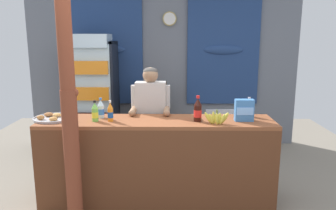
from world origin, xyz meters
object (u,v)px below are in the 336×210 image
drink_fridge (93,90)px  soda_bottle_grape_soda (249,108)px  soda_bottle_water (101,109)px  snack_box_biscuit (244,110)px  banana_bunch (217,118)px  shopkeeper (151,113)px  soda_bottle_lime_soda (95,112)px  stall_counter (157,156)px  soda_bottle_orange_soda (110,112)px  pastry_tray (54,118)px  timber_post (68,96)px  plastic_lawn_chair (218,131)px  soda_bottle_cola (198,110)px  bottle_shelf_rack (152,115)px

drink_fridge → soda_bottle_grape_soda: (2.16, -1.45, 0.02)m
drink_fridge → soda_bottle_water: (0.45, -1.53, 0.02)m
soda_bottle_water → snack_box_biscuit: snack_box_biscuit is taller
soda_bottle_grape_soda → banana_bunch: bearing=-141.2°
shopkeeper → soda_bottle_lime_soda: shopkeeper is taller
stall_counter → soda_bottle_orange_soda: 0.71m
soda_bottle_water → pastry_tray: bearing=-171.3°
timber_post → soda_bottle_grape_soda: timber_post is taller
plastic_lawn_chair → soda_bottle_lime_soda: bearing=-139.9°
plastic_lawn_chair → pastry_tray: 2.43m
plastic_lawn_chair → soda_bottle_orange_soda: size_ratio=3.67×
shopkeeper → soda_bottle_cola: 0.75m
soda_bottle_grape_soda → pastry_tray: soda_bottle_grape_soda is taller
timber_post → banana_bunch: timber_post is taller
plastic_lawn_chair → shopkeeper: bearing=-140.3°
soda_bottle_lime_soda → pastry_tray: size_ratio=0.52×
soda_bottle_cola → soda_bottle_orange_soda: bearing=-179.4°
plastic_lawn_chair → soda_bottle_cola: soda_bottle_cola is taller
soda_bottle_cola → pastry_tray: bearing=177.6°
shopkeeper → drink_fridge: bearing=130.1°
soda_bottle_cola → soda_bottle_water: 1.11m
soda_bottle_cola → soda_bottle_grape_soda: soda_bottle_cola is taller
bottle_shelf_rack → soda_bottle_grape_soda: (1.23, -1.68, 0.48)m
drink_fridge → soda_bottle_water: drink_fridge is taller
shopkeeper → soda_bottle_orange_soda: 0.66m
stall_counter → soda_bottle_water: size_ratio=11.27×
stall_counter → drink_fridge: size_ratio=1.35×
shopkeeper → pastry_tray: 1.15m
banana_bunch → soda_bottle_grape_soda: bearing=38.8°
soda_bottle_cola → banana_bunch: bearing=-29.8°
plastic_lawn_chair → soda_bottle_grape_soda: (0.20, -1.06, 0.59)m
shopkeeper → soda_bottle_lime_soda: 0.78m
bottle_shelf_rack → soda_bottle_water: (-0.49, -1.75, 0.49)m
stall_counter → soda_bottle_cola: (0.45, 0.06, 0.51)m
soda_bottle_cola → soda_bottle_water: (-1.10, 0.15, -0.02)m
snack_box_biscuit → pastry_tray: (-2.13, 0.04, -0.10)m
snack_box_biscuit → soda_bottle_orange_soda: bearing=-178.6°
soda_bottle_cola → soda_bottle_lime_soda: bearing=-179.5°
soda_bottle_grape_soda → banana_bunch: soda_bottle_grape_soda is taller
soda_bottle_orange_soda → snack_box_biscuit: size_ratio=0.97×
soda_bottle_orange_soda → snack_box_biscuit: 1.48m
soda_bottle_cola → drink_fridge: bearing=132.7°
soda_bottle_grape_soda → soda_bottle_lime_soda: size_ratio=0.99×
drink_fridge → soda_bottle_orange_soda: size_ratio=8.28×
plastic_lawn_chair → soda_bottle_grape_soda: 1.23m
plastic_lawn_chair → soda_bottle_lime_soda: (-1.55, -1.30, 0.59)m
bottle_shelf_rack → plastic_lawn_chair: (1.03, -0.61, -0.11)m
soda_bottle_orange_soda → soda_bottle_water: soda_bottle_orange_soda is taller
bottle_shelf_rack → drink_fridge: bearing=-166.7°
stall_counter → banana_bunch: bearing=-4.8°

